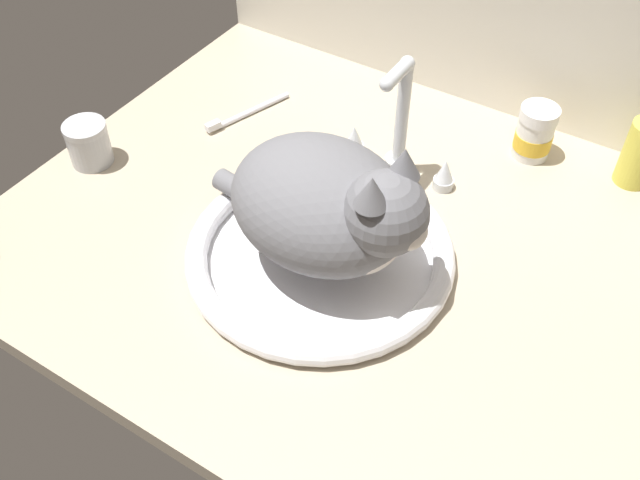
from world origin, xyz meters
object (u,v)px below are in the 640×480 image
Objects in this scene: cat at (331,206)px; toothbrush at (246,113)px; pill_bottle at (535,134)px; metal_jar at (88,143)px; faucet at (399,132)px; sink_basin at (320,253)px.

cat reaches higher than toothbrush.
pill_bottle reaches higher than metal_jar.
toothbrush is (13.70, 22.74, -2.94)cm from metal_jar.
cat is 41.21cm from pill_bottle.
cat is (1.83, -22.60, 3.71)cm from faucet.
sink_basin is at bearing 173.12° from cat.
pill_bottle is at bearing 33.45° from metal_jar.
metal_jar is at bearing -121.07° from toothbrush.
faucet is 29.39cm from toothbrush.
pill_bottle is at bearing 42.99° from faucet.
pill_bottle is 1.26× the size of metal_jar.
sink_basin is 10.16cm from cat.
toothbrush is (-28.52, -0.70, -7.05)cm from faucet.
cat reaches higher than faucet.
faucet reaches higher than toothbrush.
metal_jar is (-44.06, -0.84, -7.83)cm from cat.
cat is 38.95cm from toothbrush.
cat is 2.12× the size of toothbrush.
toothbrush is at bearing -160.42° from pill_bottle.
faucet is 0.59× the size of cat.
cat reaches higher than pill_bottle.
cat is at bearing -35.80° from toothbrush.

